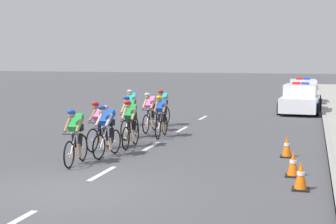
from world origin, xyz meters
TOP-DOWN VIEW (x-y plane):
  - ground_plane at (0.00, 0.00)m, footprint 160.00×160.00m
  - kerb_edge at (5.52, 14.00)m, footprint 0.16×60.00m
  - lane_markings_centre at (0.00, 5.72)m, footprint 0.14×17.60m
  - cyclist_lead at (-1.09, 2.49)m, footprint 0.44×1.72m
  - cyclist_second at (-0.72, 3.74)m, footprint 0.44×1.72m
  - cyclist_third at (-1.36, 4.74)m, footprint 0.45×1.72m
  - cyclist_fourth at (-0.59, 5.38)m, footprint 0.42×1.72m
  - cyclist_fifth at (-0.23, 7.60)m, footprint 0.42×1.72m
  - cyclist_sixth at (-1.26, 7.09)m, footprint 0.42×1.72m
  - cyclist_seventh at (-1.02, 8.75)m, footprint 0.42×1.72m
  - cyclist_eighth at (-1.03, 10.50)m, footprint 0.43×1.72m
  - cyclist_ninth at (-2.35, 10.32)m, footprint 0.45×1.72m
  - police_car_nearest at (4.39, 17.20)m, footprint 2.18×4.49m
  - police_car_second at (4.39, 22.86)m, footprint 2.17×4.49m
  - traffic_cone_near at (4.78, 1.44)m, footprint 0.36×0.36m
  - traffic_cone_mid at (4.31, 5.08)m, footprint 0.36×0.36m
  - traffic_cone_far at (4.57, 2.68)m, footprint 0.36×0.36m

SIDE VIEW (x-z plane):
  - ground_plane at x=0.00m, z-range 0.00..0.00m
  - lane_markings_centre at x=0.00m, z-range 0.00..0.01m
  - kerb_edge at x=5.52m, z-range 0.00..0.13m
  - traffic_cone_near at x=4.78m, z-range -0.01..0.63m
  - traffic_cone_mid at x=4.31m, z-range -0.01..0.63m
  - traffic_cone_far at x=4.57m, z-range -0.01..0.63m
  - police_car_nearest at x=4.39m, z-range -0.12..1.48m
  - police_car_second at x=4.39m, z-range -0.12..1.48m
  - cyclist_lead at x=-1.09m, z-range 0.00..1.57m
  - cyclist_second at x=-0.72m, z-range 0.00..1.57m
  - cyclist_third at x=-1.36m, z-range 0.00..1.57m
  - cyclist_fourth at x=-0.59m, z-range 0.00..1.57m
  - cyclist_fifth at x=-0.23m, z-range 0.00..1.57m
  - cyclist_sixth at x=-1.26m, z-range 0.00..1.57m
  - cyclist_seventh at x=-1.02m, z-range 0.00..1.57m
  - cyclist_eighth at x=-1.03m, z-range 0.00..1.57m
  - cyclist_ninth at x=-2.35m, z-range 0.00..1.57m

